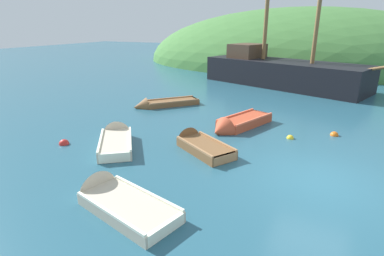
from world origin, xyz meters
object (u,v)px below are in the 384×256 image
rowboat_near_dock (114,200)px  rowboat_center (116,140)px  sailing_ship (281,76)px  buoy_orange (334,135)px  rowboat_outer_left (198,145)px  rowboat_portside (237,125)px  buoy_yellow (290,138)px  rowboat_far (162,105)px  buoy_red (64,144)px

rowboat_near_dock → rowboat_center: size_ratio=1.09×
sailing_ship → buoy_orange: bearing=-48.6°
rowboat_outer_left → buoy_orange: rowboat_outer_left is taller
rowboat_center → rowboat_outer_left: bearing=-109.8°
rowboat_portside → rowboat_center: rowboat_portside is taller
buoy_yellow → buoy_orange: bearing=35.9°
buoy_yellow → rowboat_portside: bearing=171.4°
rowboat_far → rowboat_center: bearing=55.2°
rowboat_outer_left → buoy_yellow: size_ratio=10.45×
rowboat_outer_left → buoy_red: 5.37m
sailing_ship → rowboat_near_dock: 18.89m
sailing_ship → rowboat_far: size_ratio=4.15×
buoy_orange → buoy_red: buoy_red is taller
rowboat_far → rowboat_center: (1.43, -5.86, 0.04)m
sailing_ship → buoy_orange: size_ratio=42.71×
sailing_ship → buoy_red: 17.23m
sailing_ship → rowboat_portside: sailing_ship is taller
rowboat_portside → buoy_orange: size_ratio=10.83×
rowboat_outer_left → rowboat_center: size_ratio=0.94×
rowboat_near_dock → buoy_orange: size_ratio=10.45×
rowboat_portside → rowboat_outer_left: rowboat_portside is taller
rowboat_near_dock → rowboat_far: 10.25m
rowboat_portside → buoy_red: bearing=-28.4°
rowboat_outer_left → rowboat_far: rowboat_outer_left is taller
rowboat_portside → buoy_orange: bearing=121.5°
rowboat_outer_left → buoy_orange: (4.71, 3.84, -0.11)m
sailing_ship → buoy_yellow: 12.03m
rowboat_outer_left → buoy_yellow: rowboat_outer_left is taller
rowboat_far → buoy_orange: size_ratio=10.30×
rowboat_near_dock → buoy_red: rowboat_near_dock is taller
rowboat_outer_left → buoy_orange: bearing=-109.4°
rowboat_portside → rowboat_near_dock: bearing=12.2°
buoy_orange → buoy_yellow: buoy_orange is taller
rowboat_portside → rowboat_far: (-5.20, 1.86, -0.05)m
buoy_orange → sailing_ship: bearing=112.1°
buoy_yellow → sailing_ship: bearing=102.6°
rowboat_near_dock → buoy_yellow: size_ratio=12.10×
rowboat_center → buoy_yellow: bearing=-96.9°
rowboat_center → buoy_orange: (7.86, 4.83, -0.12)m
rowboat_far → buoy_red: rowboat_far is taller
rowboat_far → buoy_red: 6.86m
rowboat_portside → buoy_yellow: bearing=101.4°
buoy_yellow → buoy_red: 9.27m
rowboat_center → buoy_red: rowboat_center is taller
rowboat_portside → rowboat_center: bearing=-23.4°
rowboat_portside → buoy_yellow: rowboat_portside is taller
rowboat_outer_left → rowboat_center: bearing=48.8°
buoy_yellow → rowboat_outer_left: bearing=-139.1°
sailing_ship → rowboat_outer_left: bearing=-72.5°
sailing_ship → rowboat_outer_left: sailing_ship is taller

